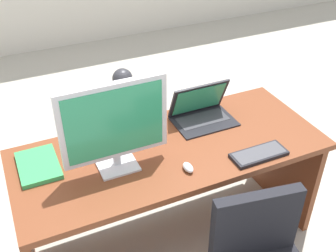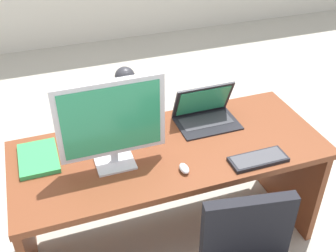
{
  "view_description": "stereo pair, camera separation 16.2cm",
  "coord_description": "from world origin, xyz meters",
  "px_view_note": "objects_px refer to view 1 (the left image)",
  "views": [
    {
      "loc": [
        -0.76,
        -1.64,
        2.12
      ],
      "look_at": [
        0.0,
        0.04,
        0.86
      ],
      "focal_mm": 44.15,
      "sensor_mm": 36.0,
      "label": 1
    },
    {
      "loc": [
        -0.61,
        -1.7,
        2.12
      ],
      "look_at": [
        0.0,
        0.04,
        0.86
      ],
      "focal_mm": 44.15,
      "sensor_mm": 36.0,
      "label": 2
    }
  ],
  "objects_px": {
    "monitor": "(114,124)",
    "laptop": "(201,108)",
    "keyboard": "(259,154)",
    "desk_lamp": "(123,87)",
    "desk": "(167,171)",
    "mouse": "(189,167)",
    "book": "(38,165)"
  },
  "relations": [
    {
      "from": "desk_lamp",
      "to": "mouse",
      "type": "bearing_deg",
      "value": -68.8
    },
    {
      "from": "keyboard",
      "to": "desk_lamp",
      "type": "bearing_deg",
      "value": 138.46
    },
    {
      "from": "keyboard",
      "to": "monitor",
      "type": "bearing_deg",
      "value": 162.64
    },
    {
      "from": "keyboard",
      "to": "desk",
      "type": "bearing_deg",
      "value": 141.94
    },
    {
      "from": "book",
      "to": "desk_lamp",
      "type": "bearing_deg",
      "value": 12.48
    },
    {
      "from": "desk_lamp",
      "to": "desk",
      "type": "bearing_deg",
      "value": -48.29
    },
    {
      "from": "keyboard",
      "to": "laptop",
      "type": "bearing_deg",
      "value": 103.84
    },
    {
      "from": "laptop",
      "to": "mouse",
      "type": "relative_size",
      "value": 4.42
    },
    {
      "from": "laptop",
      "to": "book",
      "type": "xyz_separation_m",
      "value": [
        -0.98,
        -0.06,
        -0.06
      ]
    },
    {
      "from": "desk",
      "to": "desk_lamp",
      "type": "height_order",
      "value": "desk_lamp"
    },
    {
      "from": "laptop",
      "to": "mouse",
      "type": "distance_m",
      "value": 0.49
    },
    {
      "from": "monitor",
      "to": "mouse",
      "type": "bearing_deg",
      "value": -28.24
    },
    {
      "from": "laptop",
      "to": "book",
      "type": "height_order",
      "value": "laptop"
    },
    {
      "from": "monitor",
      "to": "desk_lamp",
      "type": "height_order",
      "value": "monitor"
    },
    {
      "from": "monitor",
      "to": "book",
      "type": "relative_size",
      "value": 1.86
    },
    {
      "from": "laptop",
      "to": "book",
      "type": "distance_m",
      "value": 0.98
    },
    {
      "from": "keyboard",
      "to": "desk_lamp",
      "type": "xyz_separation_m",
      "value": [
        -0.57,
        0.51,
        0.28
      ]
    },
    {
      "from": "book",
      "to": "keyboard",
      "type": "bearing_deg",
      "value": -19.76
    },
    {
      "from": "mouse",
      "to": "laptop",
      "type": "bearing_deg",
      "value": 54.73
    },
    {
      "from": "monitor",
      "to": "laptop",
      "type": "bearing_deg",
      "value": 20.73
    },
    {
      "from": "desk",
      "to": "laptop",
      "type": "bearing_deg",
      "value": 26.22
    },
    {
      "from": "desk",
      "to": "desk_lamp",
      "type": "distance_m",
      "value": 0.57
    },
    {
      "from": "desk",
      "to": "keyboard",
      "type": "xyz_separation_m",
      "value": [
        0.4,
        -0.31,
        0.22
      ]
    },
    {
      "from": "mouse",
      "to": "monitor",
      "type": "bearing_deg",
      "value": 151.76
    },
    {
      "from": "desk",
      "to": "desk_lamp",
      "type": "bearing_deg",
      "value": 131.71
    },
    {
      "from": "monitor",
      "to": "book",
      "type": "xyz_separation_m",
      "value": [
        -0.37,
        0.17,
        -0.26
      ]
    },
    {
      "from": "monitor",
      "to": "laptop",
      "type": "xyz_separation_m",
      "value": [
        0.6,
        0.23,
        -0.2
      ]
    },
    {
      "from": "desk",
      "to": "laptop",
      "type": "height_order",
      "value": "laptop"
    },
    {
      "from": "book",
      "to": "mouse",
      "type": "bearing_deg",
      "value": -26.08
    },
    {
      "from": "desk_lamp",
      "to": "book",
      "type": "xyz_separation_m",
      "value": [
        -0.52,
        -0.11,
        -0.28
      ]
    },
    {
      "from": "mouse",
      "to": "book",
      "type": "distance_m",
      "value": 0.77
    },
    {
      "from": "desk",
      "to": "mouse",
      "type": "distance_m",
      "value": 0.35
    }
  ]
}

